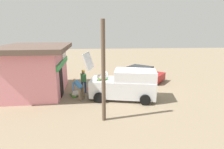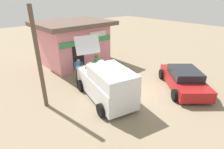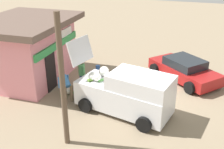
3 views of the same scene
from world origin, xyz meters
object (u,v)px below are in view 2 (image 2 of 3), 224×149
(vendor_standing, at_px, (97,63))
(storefront_bar, at_px, (75,42))
(unloaded_banana_pile, at_px, (84,74))
(parked_sedan, at_px, (184,79))
(paint_bucket, at_px, (121,65))
(delivery_van, at_px, (106,83))
(customer_bending, at_px, (78,69))

(vendor_standing, bearing_deg, storefront_bar, 86.44)
(vendor_standing, bearing_deg, unloaded_banana_pile, 146.35)
(parked_sedan, xyz_separation_m, paint_bucket, (-0.54, 5.02, -0.41))
(storefront_bar, relative_size, parked_sedan, 1.33)
(parked_sedan, relative_size, unloaded_banana_pile, 5.01)
(storefront_bar, bearing_deg, delivery_van, -105.01)
(delivery_van, height_order, vendor_standing, delivery_van)
(storefront_bar, relative_size, unloaded_banana_pile, 6.67)
(delivery_van, relative_size, unloaded_banana_pile, 5.59)
(unloaded_banana_pile, height_order, paint_bucket, unloaded_banana_pile)
(storefront_bar, relative_size, paint_bucket, 15.76)
(vendor_standing, xyz_separation_m, paint_bucket, (2.42, 0.10, -0.77))
(customer_bending, bearing_deg, unloaded_banana_pile, 26.17)
(delivery_van, xyz_separation_m, paint_bucket, (3.86, 2.93, -0.80))
(storefront_bar, xyz_separation_m, vendor_standing, (-0.20, -3.29, -0.84))
(delivery_van, bearing_deg, storefront_bar, 74.99)
(delivery_van, height_order, paint_bucket, delivery_van)
(unloaded_banana_pile, bearing_deg, paint_bucket, -7.22)
(parked_sedan, height_order, paint_bucket, parked_sedan)
(parked_sedan, distance_m, vendor_standing, 5.75)
(vendor_standing, bearing_deg, customer_bending, 171.12)
(delivery_van, distance_m, vendor_standing, 3.17)
(storefront_bar, height_order, customer_bending, storefront_bar)
(vendor_standing, bearing_deg, paint_bucket, 2.36)
(customer_bending, bearing_deg, paint_bucket, -1.68)
(parked_sedan, distance_m, customer_bending, 6.70)
(parked_sedan, distance_m, paint_bucket, 5.06)
(storefront_bar, bearing_deg, vendor_standing, -93.56)
(delivery_van, distance_m, unloaded_banana_pile, 3.49)
(delivery_van, distance_m, customer_bending, 3.05)
(unloaded_banana_pile, bearing_deg, vendor_standing, -33.65)
(vendor_standing, distance_m, customer_bending, 1.37)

